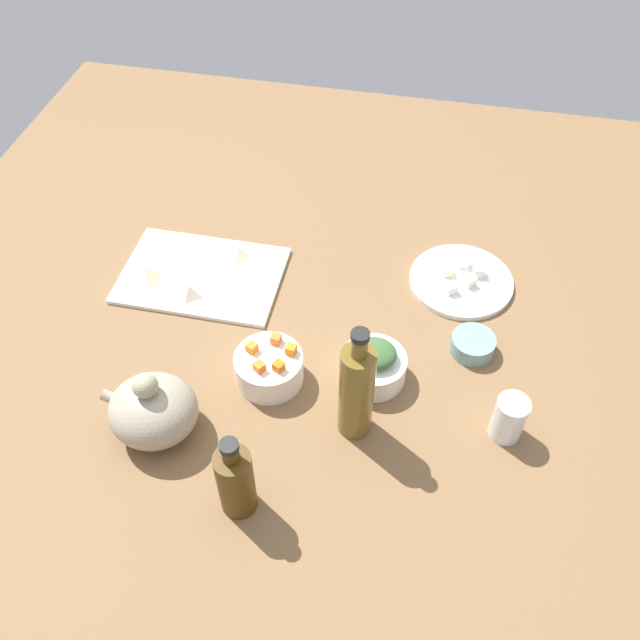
{
  "coord_description": "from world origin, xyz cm",
  "views": [
    {
      "loc": [
        -18.24,
        87.62,
        109.52
      ],
      "look_at": [
        0.0,
        0.0,
        8.0
      ],
      "focal_mm": 38.33,
      "sensor_mm": 36.0,
      "label": 1
    }
  ],
  "objects_px": {
    "bottle_0": "(235,480)",
    "bottle_1": "(357,390)",
    "plate_tofu": "(461,281)",
    "drinking_glass_0": "(509,418)",
    "bowl_small_side": "(473,345)",
    "bowl_greens": "(373,367)",
    "cutting_board": "(202,275)",
    "teapot": "(153,410)",
    "bowl_carrots": "(269,368)"
  },
  "relations": [
    {
      "from": "bottle_0",
      "to": "bottle_1",
      "type": "distance_m",
      "value": 0.25
    },
    {
      "from": "plate_tofu",
      "to": "drinking_glass_0",
      "type": "height_order",
      "value": "drinking_glass_0"
    },
    {
      "from": "bottle_0",
      "to": "drinking_glass_0",
      "type": "relative_size",
      "value": 2.04
    },
    {
      "from": "bowl_small_side",
      "to": "drinking_glass_0",
      "type": "xyz_separation_m",
      "value": [
        -0.07,
        0.18,
        0.03
      ]
    },
    {
      "from": "bowl_greens",
      "to": "bottle_0",
      "type": "height_order",
      "value": "bottle_0"
    },
    {
      "from": "cutting_board",
      "to": "drinking_glass_0",
      "type": "xyz_separation_m",
      "value": [
        -0.66,
        0.27,
        0.04
      ]
    },
    {
      "from": "teapot",
      "to": "drinking_glass_0",
      "type": "height_order",
      "value": "teapot"
    },
    {
      "from": "bowl_carrots",
      "to": "bottle_0",
      "type": "relative_size",
      "value": 0.69
    },
    {
      "from": "bottle_0",
      "to": "drinking_glass_0",
      "type": "distance_m",
      "value": 0.49
    },
    {
      "from": "plate_tofu",
      "to": "bottle_0",
      "type": "relative_size",
      "value": 1.18
    },
    {
      "from": "bowl_small_side",
      "to": "bowl_carrots",
      "type": "bearing_deg",
      "value": 21.52
    },
    {
      "from": "bowl_small_side",
      "to": "drinking_glass_0",
      "type": "relative_size",
      "value": 0.94
    },
    {
      "from": "teapot",
      "to": "bowl_small_side",
      "type": "bearing_deg",
      "value": -151.26
    },
    {
      "from": "bowl_greens",
      "to": "bottle_0",
      "type": "relative_size",
      "value": 0.67
    },
    {
      "from": "teapot",
      "to": "bottle_1",
      "type": "xyz_separation_m",
      "value": [
        -0.35,
        -0.08,
        0.05
      ]
    },
    {
      "from": "bowl_greens",
      "to": "cutting_board",
      "type": "bearing_deg",
      "value": -25.23
    },
    {
      "from": "bowl_carrots",
      "to": "bottle_1",
      "type": "distance_m",
      "value": 0.21
    },
    {
      "from": "bowl_greens",
      "to": "bowl_small_side",
      "type": "relative_size",
      "value": 1.45
    },
    {
      "from": "bowl_carrots",
      "to": "bowl_small_side",
      "type": "relative_size",
      "value": 1.5
    },
    {
      "from": "teapot",
      "to": "bottle_0",
      "type": "relative_size",
      "value": 0.92
    },
    {
      "from": "bowl_carrots",
      "to": "bottle_1",
      "type": "bearing_deg",
      "value": 157.62
    },
    {
      "from": "plate_tofu",
      "to": "bowl_small_side",
      "type": "relative_size",
      "value": 2.58
    },
    {
      "from": "plate_tofu",
      "to": "teapot",
      "type": "distance_m",
      "value": 0.71
    },
    {
      "from": "bottle_0",
      "to": "cutting_board",
      "type": "bearing_deg",
      "value": -65.17
    },
    {
      "from": "bowl_carrots",
      "to": "cutting_board",
      "type": "bearing_deg",
      "value": -47.74
    },
    {
      "from": "cutting_board",
      "to": "bowl_small_side",
      "type": "xyz_separation_m",
      "value": [
        -0.59,
        0.09,
        0.01
      ]
    },
    {
      "from": "bowl_carrots",
      "to": "bowl_small_side",
      "type": "height_order",
      "value": "bowl_carrots"
    },
    {
      "from": "bowl_carrots",
      "to": "bottle_1",
      "type": "height_order",
      "value": "bottle_1"
    },
    {
      "from": "cutting_board",
      "to": "teapot",
      "type": "xyz_separation_m",
      "value": [
        -0.05,
        0.39,
        0.05
      ]
    },
    {
      "from": "bowl_carrots",
      "to": "drinking_glass_0",
      "type": "bearing_deg",
      "value": 175.9
    },
    {
      "from": "bowl_greens",
      "to": "teapot",
      "type": "relative_size",
      "value": 0.73
    },
    {
      "from": "drinking_glass_0",
      "to": "bowl_carrots",
      "type": "bearing_deg",
      "value": -4.1
    },
    {
      "from": "teapot",
      "to": "plate_tofu",
      "type": "bearing_deg",
      "value": -136.58
    },
    {
      "from": "plate_tofu",
      "to": "bottle_1",
      "type": "height_order",
      "value": "bottle_1"
    },
    {
      "from": "cutting_board",
      "to": "plate_tofu",
      "type": "xyz_separation_m",
      "value": [
        -0.56,
        -0.1,
        0.0
      ]
    },
    {
      "from": "teapot",
      "to": "bottle_1",
      "type": "distance_m",
      "value": 0.36
    },
    {
      "from": "bowl_small_side",
      "to": "bowl_greens",
      "type": "bearing_deg",
      "value": 29.43
    },
    {
      "from": "teapot",
      "to": "bottle_0",
      "type": "bearing_deg",
      "value": 148.98
    },
    {
      "from": "bowl_greens",
      "to": "drinking_glass_0",
      "type": "xyz_separation_m",
      "value": [
        -0.25,
        0.08,
        0.02
      ]
    },
    {
      "from": "cutting_board",
      "to": "bowl_carrots",
      "type": "xyz_separation_m",
      "value": [
        -0.22,
        0.24,
        0.03
      ]
    },
    {
      "from": "bowl_small_side",
      "to": "bottle_0",
      "type": "distance_m",
      "value": 0.55
    },
    {
      "from": "plate_tofu",
      "to": "bowl_carrots",
      "type": "distance_m",
      "value": 0.48
    },
    {
      "from": "bottle_0",
      "to": "bottle_1",
      "type": "height_order",
      "value": "bottle_1"
    },
    {
      "from": "teapot",
      "to": "bowl_greens",
      "type": "bearing_deg",
      "value": -151.62
    },
    {
      "from": "cutting_board",
      "to": "bowl_carrots",
      "type": "height_order",
      "value": "bowl_carrots"
    },
    {
      "from": "bottle_1",
      "to": "drinking_glass_0",
      "type": "height_order",
      "value": "bottle_1"
    },
    {
      "from": "teapot",
      "to": "bottle_0",
      "type": "xyz_separation_m",
      "value": [
        -0.19,
        0.11,
        0.02
      ]
    },
    {
      "from": "bowl_greens",
      "to": "bowl_carrots",
      "type": "xyz_separation_m",
      "value": [
        0.19,
        0.04,
        0.0
      ]
    },
    {
      "from": "cutting_board",
      "to": "bowl_greens",
      "type": "height_order",
      "value": "bowl_greens"
    },
    {
      "from": "plate_tofu",
      "to": "bottle_0",
      "type": "distance_m",
      "value": 0.69
    }
  ]
}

